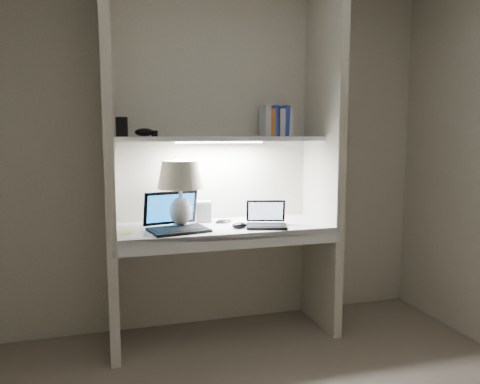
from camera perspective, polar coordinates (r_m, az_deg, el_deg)
name	(u,v)px	position (r m, az deg, el deg)	size (l,w,h in m)	color
back_wall	(214,152)	(3.36, -3.23, 4.83)	(3.20, 0.01, 2.50)	beige
alcove_panel_left	(108,156)	(3.00, -15.75, 4.30)	(0.06, 0.55, 2.50)	beige
alcove_panel_right	(324,153)	(3.35, 10.15, 4.73)	(0.06, 0.55, 2.50)	beige
desk	(223,228)	(3.16, -2.04, -4.46)	(1.40, 0.55, 0.04)	white
desk_apron	(234,241)	(2.92, -0.78, -6.02)	(1.46, 0.03, 0.10)	silver
shelf	(220,139)	(3.19, -2.51, 6.51)	(1.40, 0.36, 0.03)	silver
strip_light	(220,142)	(3.19, -2.51, 6.11)	(0.60, 0.04, 0.01)	white
table_lamp	(180,183)	(3.07, -7.29, 1.13)	(0.30, 0.30, 0.44)	white
laptop_main	(176,221)	(3.03, -7.86, -3.58)	(0.41, 0.37, 0.24)	black
laptop_netbook	(266,221)	(3.12, 3.21, -3.50)	(0.32, 0.29, 0.17)	black
speaker	(204,212)	(3.27, -4.46, -2.41)	(0.10, 0.07, 0.15)	silver
mouse	(239,225)	(3.06, -0.08, -4.10)	(0.11, 0.07, 0.04)	black
cable_coil	(224,221)	(3.27, -1.98, -3.58)	(0.10, 0.10, 0.01)	black
sticky_note	(126,233)	(3.00, -13.70, -4.88)	(0.07, 0.07, 0.00)	#DDF132
book_row	(276,122)	(3.36, 4.39, 8.53)	(0.21, 0.14, 0.22)	silver
shelf_box	(122,127)	(3.11, -14.21, 7.70)	(0.07, 0.05, 0.12)	black
shelf_gadget	(144,132)	(3.13, -11.59, 7.14)	(0.13, 0.09, 0.05)	black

